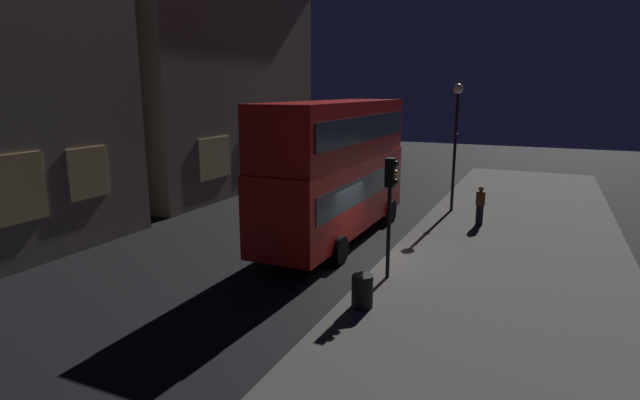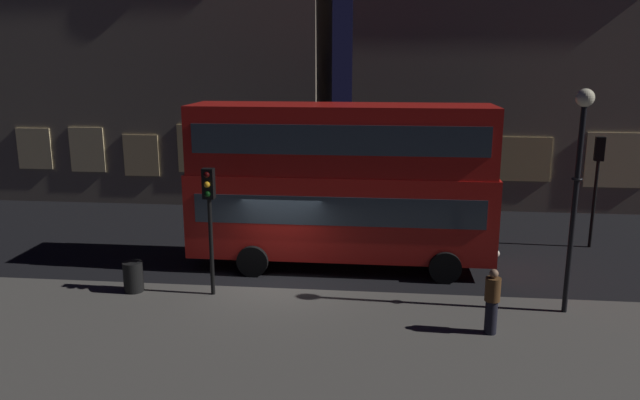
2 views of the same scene
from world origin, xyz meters
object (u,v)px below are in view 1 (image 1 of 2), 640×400
Objects in this scene: double_decker_bus at (336,164)px; traffic_light_near_kerb at (390,192)px; traffic_light_far_side at (347,141)px; pedestrian at (480,205)px; street_lamp at (456,123)px; litter_bin at (362,291)px.

double_decker_bus reaches higher than traffic_light_near_kerb.
traffic_light_far_side is 9.53m from pedestrian.
street_lamp is at bearing 101.66° from pedestrian.
double_decker_bus is 7.02m from litter_bin.
traffic_light_far_side is at bearing 125.08° from pedestrian.
litter_bin is (-9.85, 1.74, -0.41)m from pedestrian.
traffic_light_far_side reaches higher than pedestrian.
traffic_light_near_kerb is 9.81m from street_lamp.
double_decker_bus is 2.44× the size of traffic_light_far_side.
traffic_light_near_kerb is at bearing -137.58° from double_decker_bus.
traffic_light_far_side is 7.07m from street_lamp.
street_lamp is 4.23m from pedestrian.
pedestrian is at bearing -10.04° from litter_bin.
double_decker_bus is at bearing 43.43° from traffic_light_near_kerb.
pedestrian is (7.50, -1.75, -1.80)m from traffic_light_near_kerb.
traffic_light_near_kerb is 13.85m from traffic_light_far_side.
double_decker_bus is 6.68m from pedestrian.
traffic_light_near_kerb reaches higher than litter_bin.
double_decker_bus is at bearing 27.81° from traffic_light_far_side.
pedestrian is at bearing -50.59° from double_decker_bus.
pedestrian is (-2.20, -1.54, -3.27)m from street_lamp.
street_lamp is (-2.69, -6.41, 1.33)m from traffic_light_far_side.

